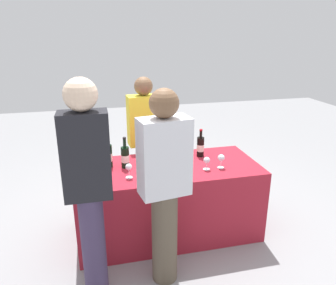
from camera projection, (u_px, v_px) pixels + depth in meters
ground_plane at (168, 231)px, 3.51m from camera, size 12.00×12.00×0.00m
tasting_table at (168, 200)px, 3.39m from camera, size 1.82×0.82×0.75m
wine_bottle_0 at (109, 156)px, 3.21m from camera, size 0.07×0.07×0.32m
wine_bottle_1 at (125, 157)px, 3.20m from camera, size 0.08×0.08×0.31m
wine_bottle_2 at (149, 151)px, 3.33m from camera, size 0.07×0.07×0.32m
wine_bottle_3 at (186, 147)px, 3.47m from camera, size 0.07×0.07×0.30m
wine_bottle_4 at (200, 146)px, 3.49m from camera, size 0.08×0.08×0.30m
wine_glass_0 at (129, 168)px, 2.98m from camera, size 0.06×0.06×0.14m
wine_glass_1 at (154, 161)px, 3.13m from camera, size 0.06×0.06×0.14m
wine_glass_2 at (207, 161)px, 3.16m from camera, size 0.07×0.07×0.13m
wine_glass_3 at (221, 158)px, 3.20m from camera, size 0.07×0.07×0.14m
server_pouring at (145, 138)px, 3.83m from camera, size 0.39×0.23×1.55m
guest_0 at (88, 182)px, 2.40m from camera, size 0.35×0.23×1.75m
guest_1 at (164, 184)px, 2.57m from camera, size 0.42×0.27×1.65m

